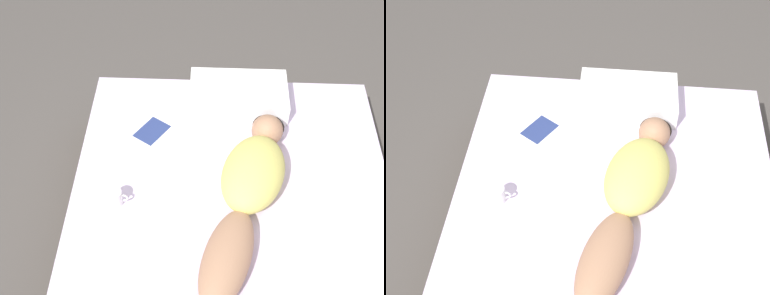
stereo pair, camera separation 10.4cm
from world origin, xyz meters
TOP-DOWN VIEW (x-y plane):
  - ground_plane at (0.00, 0.00)m, footprint 12.00×12.00m
  - bed at (0.00, 0.00)m, footprint 1.78×2.10m
  - person at (0.08, 0.06)m, footprint 0.55×1.26m
  - open_magazine at (-0.55, 0.60)m, footprint 0.51×0.47m
  - coffee_mug at (-0.61, 0.02)m, footprint 0.11×0.08m
  - pillow at (0.04, 0.80)m, footprint 0.59×0.36m

SIDE VIEW (x-z plane):
  - ground_plane at x=0.00m, z-range 0.00..0.00m
  - bed at x=0.00m, z-range 0.00..0.47m
  - open_magazine at x=-0.55m, z-range 0.47..0.48m
  - coffee_mug at x=-0.61m, z-range 0.48..0.57m
  - pillow at x=0.04m, z-range 0.47..0.61m
  - person at x=0.08m, z-range 0.46..0.67m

